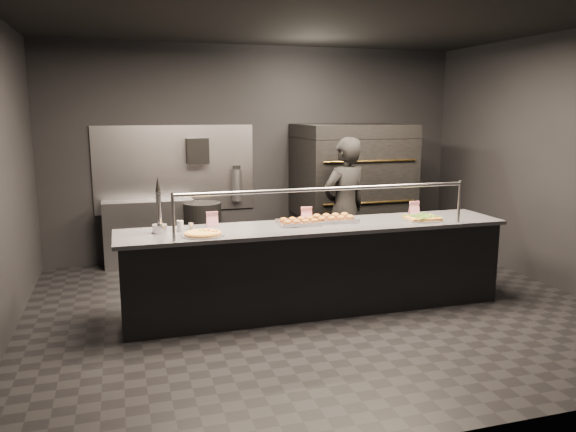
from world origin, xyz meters
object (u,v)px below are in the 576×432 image
object	(u,v)px
towel_dispenser	(197,151)
slider_tray_b	(333,218)
service_counter	(316,267)
slider_tray_a	(299,222)
beer_tap	(159,217)
square_pizza	(422,218)
pizza_oven	(351,191)
round_pizza	(203,234)
trash_bin	(203,233)
prep_shelf	(149,233)
worker	(345,209)
fire_extinguisher	(237,184)

from	to	relation	value
towel_dispenser	slider_tray_b	world-z (taller)	towel_dispenser
service_counter	slider_tray_a	xyz separation A→B (m)	(-0.17, 0.09, 0.48)
beer_tap	square_pizza	bearing A→B (deg)	-2.93
pizza_oven	service_counter	bearing A→B (deg)	-122.27
round_pizza	trash_bin	world-z (taller)	round_pizza
prep_shelf	slider_tray_b	bearing A→B (deg)	-49.62
slider_tray_b	worker	distance (m)	0.95
pizza_oven	trash_bin	distance (m)	2.17
slider_tray_a	trash_bin	bearing A→B (deg)	109.27
beer_tap	worker	xyz separation A→B (m)	(2.32, 0.88, -0.19)
prep_shelf	round_pizza	size ratio (longest dim) A/B	2.91
round_pizza	beer_tap	bearing A→B (deg)	148.81
service_counter	round_pizza	size ratio (longest dim) A/B	9.93
trash_bin	worker	bearing A→B (deg)	-36.41
fire_extinguisher	square_pizza	xyz separation A→B (m)	(1.56, -2.45, -0.12)
worker	square_pizza	bearing A→B (deg)	98.04
prep_shelf	round_pizza	world-z (taller)	round_pizza
pizza_oven	square_pizza	bearing A→B (deg)	-89.82
beer_tap	worker	bearing A→B (deg)	20.87
towel_dispenser	fire_extinguisher	size ratio (longest dim) A/B	0.69
prep_shelf	slider_tray_b	size ratio (longest dim) A/B	2.18
towel_dispenser	beer_tap	distance (m)	2.45
round_pizza	square_pizza	distance (m)	2.42
pizza_oven	beer_tap	bearing A→B (deg)	-147.11
beer_tap	slider_tray_b	size ratio (longest dim) A/B	1.00
towel_dispenser	fire_extinguisher	world-z (taller)	towel_dispenser
beer_tap	fire_extinguisher	bearing A→B (deg)	61.59
prep_shelf	slider_tray_a	distance (m)	2.70
pizza_oven	fire_extinguisher	bearing A→B (deg)	162.11
square_pizza	round_pizza	bearing A→B (deg)	-177.84
round_pizza	trash_bin	size ratio (longest dim) A/B	0.48
towel_dispenser	worker	distance (m)	2.25
service_counter	trash_bin	world-z (taller)	service_counter
square_pizza	fire_extinguisher	bearing A→B (deg)	122.37
pizza_oven	worker	xyz separation A→B (m)	(-0.48, -0.93, -0.08)
fire_extinguisher	slider_tray_b	distance (m)	2.33
prep_shelf	square_pizza	xyz separation A→B (m)	(2.81, -2.37, 0.49)
towel_dispenser	square_pizza	distance (m)	3.28
beer_tap	square_pizza	distance (m)	2.81
round_pizza	square_pizza	world-z (taller)	square_pizza
towel_dispenser	slider_tray_b	distance (m)	2.59
fire_extinguisher	beer_tap	size ratio (longest dim) A/B	0.91
slider_tray_b	towel_dispenser	bearing A→B (deg)	117.08
fire_extinguisher	trash_bin	size ratio (longest dim) A/B	0.59
prep_shelf	square_pizza	distance (m)	3.71
service_counter	trash_bin	distance (m)	2.33
beer_tap	pizza_oven	bearing A→B (deg)	32.89
pizza_oven	trash_bin	world-z (taller)	pizza_oven
service_counter	round_pizza	xyz separation A→B (m)	(-1.21, -0.15, 0.47)
worker	prep_shelf	bearing A→B (deg)	-47.58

